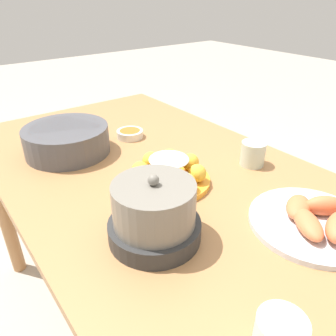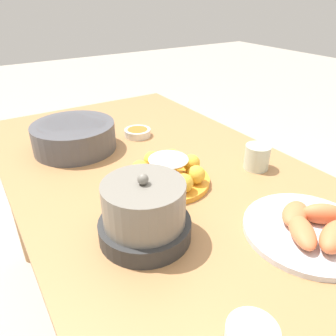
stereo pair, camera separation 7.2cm
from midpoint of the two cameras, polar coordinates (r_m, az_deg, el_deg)
The scene contains 8 objects.
ground_plane at distance 1.49m, azimuth 1.49°, elevation -26.89°, with size 12.00×12.00×0.00m, color #B2A899.
dining_table at distance 1.02m, azimuth 1.95°, elevation -6.03°, with size 1.56×0.84×0.74m.
cake_plate at distance 0.93m, azimuth 2.18°, elevation -0.97°, with size 0.24×0.24×0.09m.
serving_bowl at distance 1.16m, azimuth -14.35°, elevation 5.44°, with size 0.28×0.28×0.09m.
sauce_bowl at distance 1.25m, azimuth -3.67°, elevation 6.18°, with size 0.10×0.10×0.03m.
seafood_platter at distance 0.83m, azimuth 25.97°, elevation -9.48°, with size 0.29×0.29×0.06m.
cup_near at distance 1.05m, azimuth 17.14°, elevation 1.80°, with size 0.08×0.08×0.08m.
warming_pot at distance 0.72m, azimuth -1.27°, elevation -7.88°, with size 0.21×0.21×0.16m.
Camera 2 is at (-0.71, 0.45, 1.23)m, focal length 35.00 mm.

